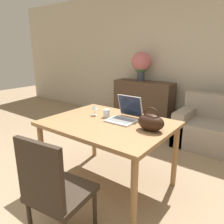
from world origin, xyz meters
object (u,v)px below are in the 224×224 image
Objects in this scene: drinking_glass at (106,113)px; flower_vase at (141,64)px; wine_glass at (95,108)px; handbag at (151,122)px; chair at (54,189)px; laptop at (126,114)px.

flower_vase reaches higher than drinking_glass.
handbag reaches higher than wine_glass.
drinking_glass is at bearing 172.56° from handbag.
handbag is at bearing -3.68° from wine_glass.
drinking_glass is 0.16m from wine_glass.
handbag is at bearing -58.00° from flower_vase.
handbag is (0.61, -0.08, 0.04)m from drinking_glass.
drinking_glass is 2.26m from flower_vase.
chair is 1.12m from laptop.
laptop is 0.40m from handbag.
drinking_glass is (-0.29, 1.01, 0.30)m from chair.
laptop is at bearing 13.58° from drinking_glass.
drinking_glass is 0.61m from handbag.
handbag is (0.31, 0.93, 0.34)m from chair.
laptop reaches higher than wine_glass.
chair is 3.36m from flower_vase.
flower_vase is (-0.75, 2.09, 0.43)m from drinking_glass.
flower_vase is at bearing 105.80° from wine_glass.
flower_vase is (-1.04, 3.11, 0.73)m from chair.
wine_glass is 0.50× the size of handbag.
handbag is (0.76, -0.05, -0.01)m from wine_glass.
wine_glass is 0.76m from handbag.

